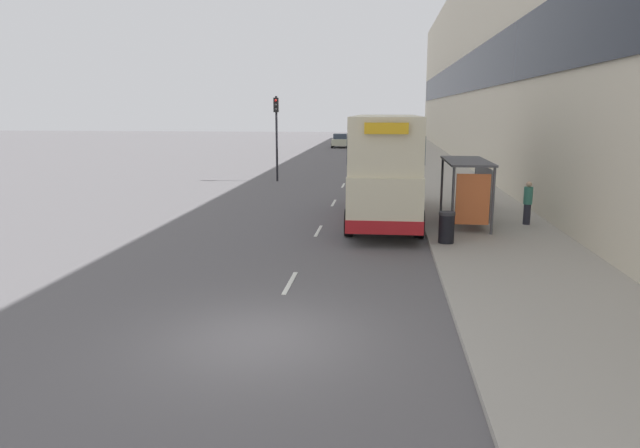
{
  "coord_description": "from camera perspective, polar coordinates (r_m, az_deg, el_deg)",
  "views": [
    {
      "loc": [
        2.4,
        -10.55,
        4.52
      ],
      "look_at": [
        -0.91,
        19.26,
        -1.49
      ],
      "focal_mm": 32.0,
      "sensor_mm": 36.0,
      "label": 1
    }
  ],
  "objects": [
    {
      "name": "terrace_facade",
      "position": [
        49.86,
        16.23,
        15.18
      ],
      "size": [
        3.1,
        93.0,
        16.5
      ],
      "color": "beige",
      "rests_on": "ground_plane"
    },
    {
      "name": "litter_bin",
      "position": [
        19.51,
        12.54,
        -0.32
      ],
      "size": [
        0.55,
        0.55,
        1.05
      ],
      "color": "black",
      "rests_on": "ground_plane"
    },
    {
      "name": "lane_mark_6",
      "position": [
        54.77,
        3.82,
        6.57
      ],
      "size": [
        0.12,
        2.0,
        0.01
      ],
      "color": "silver",
      "rests_on": "ground_plane"
    },
    {
      "name": "lane_mark_0",
      "position": [
        15.25,
        -3.01,
        -5.89
      ],
      "size": [
        0.12,
        2.0,
        0.01
      ],
      "color": "silver",
      "rests_on": "ground_plane"
    },
    {
      "name": "lane_mark_1",
      "position": [
        21.68,
        -0.16,
        -0.69
      ],
      "size": [
        0.12,
        2.0,
        0.01
      ],
      "color": "silver",
      "rests_on": "ground_plane"
    },
    {
      "name": "pavement",
      "position": [
        49.43,
        11.12,
        5.95
      ],
      "size": [
        5.0,
        93.0,
        0.14
      ],
      "color": "#A39E93",
      "rests_on": "ground_plane"
    },
    {
      "name": "pedestrian_at_shelter",
      "position": [
        27.17,
        16.38,
        3.61
      ],
      "size": [
        0.37,
        0.37,
        1.85
      ],
      "color": "#23232D",
      "rests_on": "ground_plane"
    },
    {
      "name": "pedestrian_1",
      "position": [
        23.51,
        20.06,
        2.03
      ],
      "size": [
        0.33,
        0.33,
        1.68
      ],
      "color": "#23232D",
      "rests_on": "ground_plane"
    },
    {
      "name": "double_decker_bus_near",
      "position": [
        23.56,
        6.52,
        5.81
      ],
      "size": [
        2.85,
        10.13,
        4.3
      ],
      "color": "beige",
      "rests_on": "ground_plane"
    },
    {
      "name": "ground_plane",
      "position": [
        11.73,
        -6.09,
        -11.39
      ],
      "size": [
        220.0,
        220.0,
        0.0
      ],
      "primitive_type": "plane",
      "color": "#5B595B"
    },
    {
      "name": "pedestrian_2",
      "position": [
        24.14,
        15.78,
        2.72
      ],
      "size": [
        0.37,
        0.37,
        1.85
      ],
      "color": "#23232D",
      "rests_on": "ground_plane"
    },
    {
      "name": "lane_mark_7",
      "position": [
        61.44,
        4.11,
        7.08
      ],
      "size": [
        0.12,
        2.0,
        0.01
      ],
      "color": "silver",
      "rests_on": "ground_plane"
    },
    {
      "name": "traffic_light_far_kerb",
      "position": [
        36.8,
        -4.38,
        9.86
      ],
      "size": [
        0.3,
        0.32,
        5.38
      ],
      "color": "black",
      "rests_on": "ground_plane"
    },
    {
      "name": "lane_mark_5",
      "position": [
        48.11,
        3.46,
        5.92
      ],
      "size": [
        0.12,
        2.0,
        0.01
      ],
      "color": "silver",
      "rests_on": "ground_plane"
    },
    {
      "name": "lane_mark_2",
      "position": [
        28.22,
        1.38,
        2.12
      ],
      "size": [
        0.12,
        2.0,
        0.01
      ],
      "color": "silver",
      "rests_on": "ground_plane"
    },
    {
      "name": "lane_mark_3",
      "position": [
        34.83,
        2.33,
        3.87
      ],
      "size": [
        0.12,
        2.0,
        0.01
      ],
      "color": "silver",
      "rests_on": "ground_plane"
    },
    {
      "name": "lane_mark_4",
      "position": [
        41.46,
        2.99,
        5.06
      ],
      "size": [
        0.12,
        2.0,
        0.01
      ],
      "color": "silver",
      "rests_on": "ground_plane"
    },
    {
      "name": "bus_shelter",
      "position": [
        22.58,
        14.92,
        4.23
      ],
      "size": [
        1.6,
        4.2,
        2.48
      ],
      "color": "#4C4C51",
      "rests_on": "ground_plane"
    },
    {
      "name": "car_0",
      "position": [
        70.71,
        2.05,
        8.33
      ],
      "size": [
        2.04,
        4.02,
        1.68
      ],
      "rotation": [
        0.0,
        0.0,
        3.14
      ],
      "color": "#B7B799",
      "rests_on": "ground_plane"
    }
  ]
}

